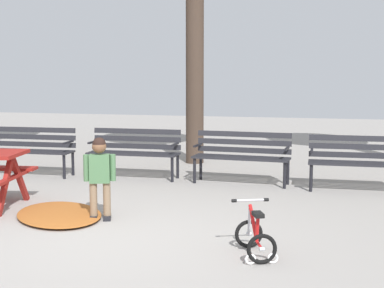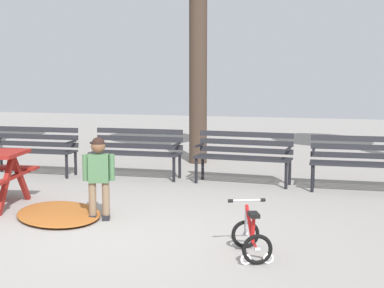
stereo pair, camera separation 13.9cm
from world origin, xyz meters
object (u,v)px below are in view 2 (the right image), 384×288
object	(u,v)px
child_standing	(99,172)
park_bench_right	(244,153)
park_bench_far_right	(363,159)
park_bench_left	(137,149)
park_bench_far_left	(34,146)
kids_bicycle	(251,237)

from	to	relation	value
child_standing	park_bench_right	bearing A→B (deg)	64.93
park_bench_right	park_bench_far_right	bearing A→B (deg)	-4.51
child_standing	park_bench_left	bearing A→B (deg)	101.58
park_bench_far_left	park_bench_right	world-z (taller)	same
park_bench_left	kids_bicycle	world-z (taller)	park_bench_left
park_bench_far_right	child_standing	distance (m)	4.18
park_bench_right	kids_bicycle	distance (m)	3.82
park_bench_far_right	kids_bicycle	xyz separation A→B (m)	(-1.15, -3.59, -0.31)
park_bench_right	park_bench_far_right	distance (m)	1.90
park_bench_left	kids_bicycle	distance (m)	4.62
park_bench_far_right	kids_bicycle	world-z (taller)	park_bench_far_right
park_bench_left	park_bench_right	bearing A→B (deg)	-1.07
park_bench_far_right	kids_bicycle	distance (m)	3.78
park_bench_right	child_standing	world-z (taller)	child_standing
child_standing	kids_bicycle	world-z (taller)	child_standing
park_bench_far_left	park_bench_far_right	distance (m)	5.70
park_bench_right	child_standing	xyz separation A→B (m)	(-1.32, -2.82, 0.10)
child_standing	park_bench_far_left	bearing A→B (deg)	133.12
park_bench_far_right	park_bench_far_left	bearing A→B (deg)	-179.82
park_bench_far_right	child_standing	size ratio (longest dim) A/B	1.55
park_bench_right	park_bench_far_left	bearing A→B (deg)	-177.49
park_bench_left	park_bench_far_right	xyz separation A→B (m)	(3.80, -0.18, 0.00)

